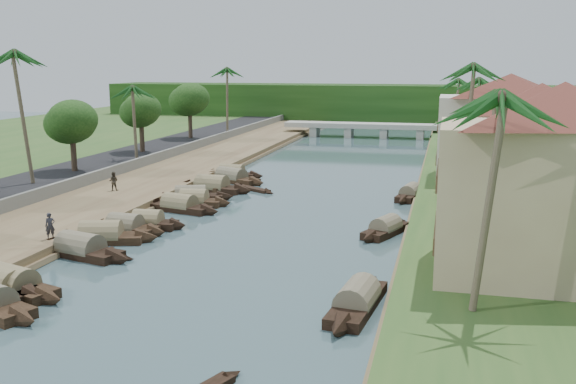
% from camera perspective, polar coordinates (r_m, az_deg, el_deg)
% --- Properties ---
extents(ground, '(220.00, 220.00, 0.00)m').
position_cam_1_polar(ground, '(41.30, -5.55, -6.02)').
color(ground, '#3D565B').
rests_on(ground, ground).
extents(left_bank, '(10.00, 180.00, 0.80)m').
position_cam_1_polar(left_bank, '(65.29, -12.98, 0.54)').
color(left_bank, brown).
rests_on(left_bank, ground).
extents(right_bank, '(16.00, 180.00, 1.20)m').
position_cam_1_polar(right_bank, '(58.58, 19.23, -0.82)').
color(right_bank, '#2A4E1F').
rests_on(right_bank, ground).
extents(road, '(8.00, 180.00, 1.40)m').
position_cam_1_polar(road, '(69.48, -19.27, 1.09)').
color(road, black).
rests_on(road, ground).
extents(retaining_wall, '(0.40, 180.00, 1.10)m').
position_cam_1_polar(retaining_wall, '(67.12, -16.22, 1.49)').
color(retaining_wall, slate).
rests_on(retaining_wall, left_bank).
extents(treeline, '(120.00, 14.00, 8.00)m').
position_cam_1_polar(treeline, '(138.02, 8.48, 7.75)').
color(treeline, '#14350E').
rests_on(treeline, ground).
extents(bridge, '(28.00, 4.00, 2.40)m').
position_cam_1_polar(bridge, '(110.44, 7.01, 5.74)').
color(bridge, '#A0A095').
rests_on(bridge, ground).
extents(building_near, '(14.85, 14.85, 10.20)m').
position_cam_1_polar(building_near, '(36.06, 22.81, 1.04)').
color(building_near, '#C5B184').
rests_on(building_near, right_bank).
extents(building_mid, '(14.11, 14.11, 9.70)m').
position_cam_1_polar(building_mid, '(51.92, 21.29, 3.76)').
color(building_mid, tan).
rests_on(building_mid, right_bank).
extents(building_far, '(15.59, 15.59, 10.20)m').
position_cam_1_polar(building_far, '(65.63, 18.95, 5.56)').
color(building_far, beige).
rests_on(building_far, right_bank).
extents(building_distant, '(12.62, 12.62, 9.20)m').
position_cam_1_polar(building_distant, '(85.62, 18.51, 6.45)').
color(building_distant, '#C5B184').
rests_on(building_distant, right_bank).
extents(sampan_1, '(7.41, 3.53, 2.16)m').
position_cam_1_polar(sampan_1, '(38.40, -24.16, -7.69)').
color(sampan_1, black).
rests_on(sampan_1, ground).
extents(sampan_2, '(8.46, 4.11, 2.20)m').
position_cam_1_polar(sampan_2, '(38.41, -23.39, -7.62)').
color(sampan_2, black).
rests_on(sampan_2, ground).
extents(sampan_3, '(8.67, 3.83, 2.28)m').
position_cam_1_polar(sampan_3, '(43.93, -17.97, -4.90)').
color(sampan_3, black).
rests_on(sampan_3, ground).
extents(sampan_4, '(8.33, 3.96, 2.31)m').
position_cam_1_polar(sampan_4, '(46.76, -16.27, -3.83)').
color(sampan_4, black).
rests_on(sampan_4, ground).
extents(sampan_5, '(6.34, 2.03, 2.03)m').
position_cam_1_polar(sampan_5, '(49.94, -12.35, -2.69)').
color(sampan_5, black).
rests_on(sampan_5, ground).
extents(sampan_6, '(7.06, 2.29, 2.09)m').
position_cam_1_polar(sampan_6, '(48.91, -14.27, -3.07)').
color(sampan_6, black).
rests_on(sampan_6, ground).
extents(sampan_7, '(8.24, 3.52, 2.16)m').
position_cam_1_polar(sampan_7, '(55.18, -9.61, -1.26)').
color(sampan_7, black).
rests_on(sampan_7, ground).
extents(sampan_8, '(6.98, 2.25, 2.14)m').
position_cam_1_polar(sampan_8, '(57.11, -8.36, -0.79)').
color(sampan_8, black).
rests_on(sampan_8, ground).
extents(sampan_9, '(8.13, 4.20, 2.07)m').
position_cam_1_polar(sampan_9, '(59.12, -8.66, -0.39)').
color(sampan_9, black).
rests_on(sampan_9, ground).
extents(sampan_10, '(6.38, 4.22, 1.85)m').
position_cam_1_polar(sampan_10, '(63.80, -7.28, 0.50)').
color(sampan_10, black).
rests_on(sampan_10, ground).
extents(sampan_11, '(8.89, 2.90, 2.47)m').
position_cam_1_polar(sampan_11, '(63.21, -6.78, 0.43)').
color(sampan_11, black).
rests_on(sampan_11, ground).
extents(sampan_12, '(9.18, 5.40, 2.21)m').
position_cam_1_polar(sampan_12, '(68.26, -5.06, 1.26)').
color(sampan_12, black).
rests_on(sampan_12, ground).
extents(sampan_13, '(7.63, 2.07, 2.09)m').
position_cam_1_polar(sampan_13, '(70.79, -5.02, 1.62)').
color(sampan_13, black).
rests_on(sampan_13, ground).
extents(sampan_14, '(2.61, 8.94, 2.14)m').
position_cam_1_polar(sampan_14, '(33.24, 6.17, -9.64)').
color(sampan_14, black).
rests_on(sampan_14, ground).
extents(sampan_15, '(3.88, 7.00, 1.91)m').
position_cam_1_polar(sampan_15, '(47.53, 8.68, -3.27)').
color(sampan_15, black).
rests_on(sampan_15, ground).
extents(sampan_16, '(2.79, 7.64, 1.88)m').
position_cam_1_polar(sampan_16, '(60.68, 10.80, -0.17)').
color(sampan_16, black).
rests_on(sampan_16, ground).
extents(canoe_1, '(4.50, 1.47, 0.72)m').
position_cam_1_polar(canoe_1, '(42.78, -16.35, -5.68)').
color(canoe_1, black).
rests_on(canoe_1, ground).
extents(canoe_2, '(5.57, 3.89, 0.87)m').
position_cam_1_polar(canoe_2, '(63.52, -3.14, 0.25)').
color(canoe_2, black).
rests_on(canoe_2, ground).
extents(palm_0, '(3.20, 3.20, 11.26)m').
position_cam_1_polar(palm_0, '(28.96, 17.42, 7.68)').
color(palm_0, '#705F4B').
rests_on(palm_0, ground).
extents(palm_1, '(3.20, 3.20, 10.75)m').
position_cam_1_polar(palm_1, '(42.81, 17.71, 8.00)').
color(palm_1, '#705F4B').
rests_on(palm_1, ground).
extents(palm_2, '(3.20, 3.20, 12.46)m').
position_cam_1_polar(palm_2, '(58.84, 15.87, 10.47)').
color(palm_2, '#705F4B').
rests_on(palm_2, ground).
extents(palm_3, '(3.20, 3.20, 10.91)m').
position_cam_1_polar(palm_3, '(75.09, 16.23, 9.40)').
color(palm_3, '#705F4B').
rests_on(palm_3, ground).
extents(palm_5, '(3.20, 3.20, 13.44)m').
position_cam_1_polar(palm_5, '(63.24, -22.65, 11.11)').
color(palm_5, '#705F4B').
rests_on(palm_5, ground).
extents(palm_6, '(3.20, 3.20, 9.78)m').
position_cam_1_polar(palm_6, '(76.79, -13.60, 8.89)').
color(palm_6, '#705F4B').
rests_on(palm_6, ground).
extents(palm_7, '(3.20, 3.20, 10.43)m').
position_cam_1_polar(palm_7, '(91.98, 14.58, 9.46)').
color(palm_7, '#705F4B').
rests_on(palm_7, ground).
extents(palm_8, '(3.20, 3.20, 11.68)m').
position_cam_1_polar(palm_8, '(101.98, -5.50, 10.70)').
color(palm_8, '#705F4B').
rests_on(palm_8, ground).
extents(tree_3, '(5.03, 5.03, 7.12)m').
position_cam_1_polar(tree_3, '(69.50, -18.68, 5.85)').
color(tree_3, '#4D3A2C').
rests_on(tree_3, ground).
extents(tree_4, '(4.79, 4.79, 7.12)m').
position_cam_1_polar(tree_4, '(82.83, -12.96, 7.01)').
color(tree_4, '#4D3A2C').
rests_on(tree_4, ground).
extents(tree_5, '(5.48, 5.48, 7.94)m').
position_cam_1_polar(tree_5, '(97.11, -8.75, 8.07)').
color(tree_5, '#4D3A2C').
rests_on(tree_5, ground).
extents(tree_6, '(4.81, 4.81, 6.88)m').
position_cam_1_polar(tree_6, '(69.53, 22.84, 5.27)').
color(tree_6, '#4D3A2C').
rests_on(tree_6, ground).
extents(person_near, '(0.76, 0.75, 1.77)m').
position_cam_1_polar(person_near, '(45.55, -20.39, -2.84)').
color(person_near, '#26272E').
rests_on(person_near, left_bank).
extents(person_far, '(0.96, 0.82, 1.74)m').
position_cam_1_polar(person_far, '(61.23, -15.25, 0.94)').
color(person_far, '#373126').
rests_on(person_far, left_bank).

